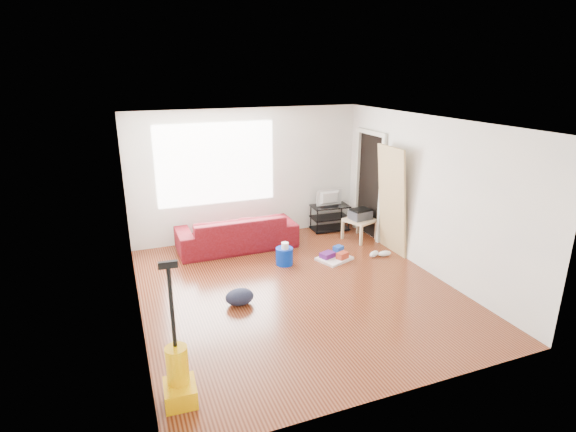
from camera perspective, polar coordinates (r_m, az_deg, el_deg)
name	(u,v)px	position (r m, az deg, el deg)	size (l,w,h in m)	color
room	(298,207)	(6.56, 1.26, 1.14)	(4.51, 5.01, 2.51)	#43170A
sofa	(237,248)	(8.45, -6.46, -4.02)	(2.17, 0.85, 0.63)	#4E0307
tv_stand	(330,217)	(9.28, 5.33, -0.16)	(0.78, 0.48, 0.52)	black
tv	(330,198)	(9.16, 5.40, 2.29)	(0.55, 0.07, 0.32)	black
side_table	(360,222)	(8.81, 9.11, -0.78)	(0.65, 0.65, 0.42)	tan
printer	(360,214)	(8.76, 9.17, 0.24)	(0.43, 0.35, 0.20)	#313239
bucket	(284,264)	(7.72, -0.46, -6.11)	(0.29, 0.29, 0.29)	#042CB1
toilet_paper	(285,254)	(7.60, -0.38, -4.83)	(0.12, 0.12, 0.11)	silver
cleaning_tray	(335,256)	(7.92, 5.96, -5.09)	(0.67, 0.60, 0.20)	silver
backpack	(240,304)	(6.52, -6.13, -11.04)	(0.41, 0.33, 0.22)	black
sneakers	(379,254)	(8.16, 11.52, -4.72)	(0.45, 0.23, 0.10)	white
vacuum	(179,376)	(4.84, -13.72, -19.17)	(0.33, 0.37, 1.49)	#E8A800
door_panel	(388,251)	(8.44, 12.60, -4.40)	(0.04, 0.77, 1.94)	tan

